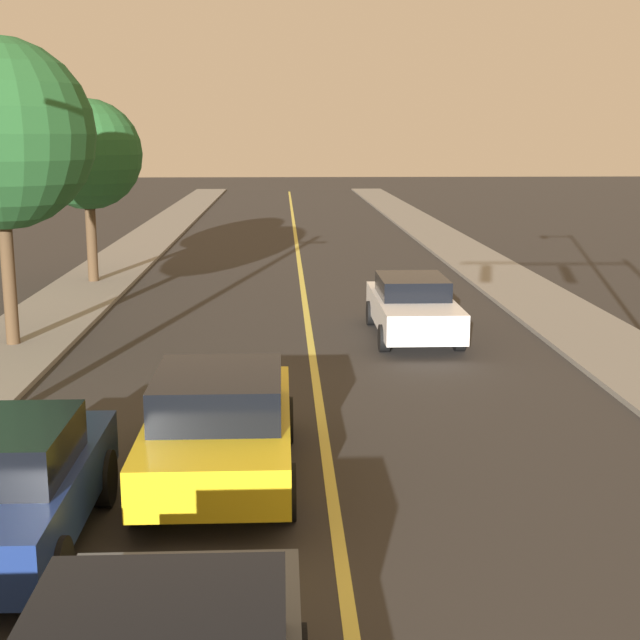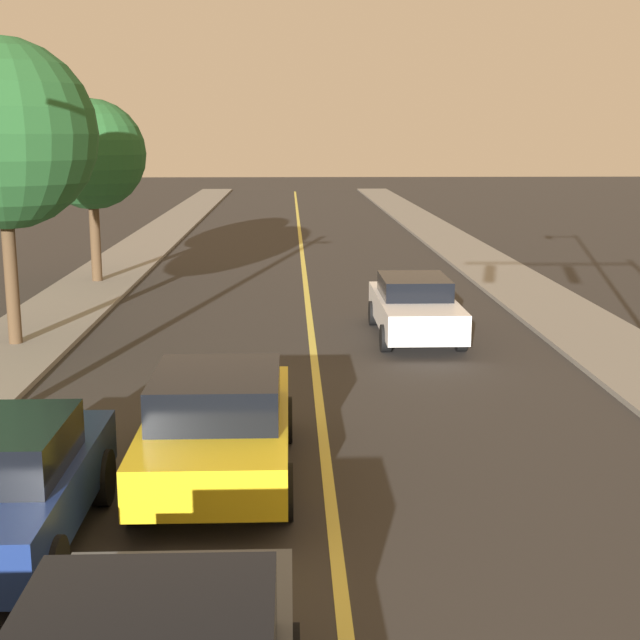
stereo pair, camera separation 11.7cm
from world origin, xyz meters
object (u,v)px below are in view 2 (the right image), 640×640
at_px(car_near_lane_second, 218,423).
at_px(car_far_oncoming, 415,306).
at_px(tree_left_near, 91,155).
at_px(tree_left_far, 1,135).

relative_size(car_near_lane_second, car_far_oncoming, 1.01).
bearing_deg(tree_left_near, car_near_lane_second, -72.78).
height_order(car_near_lane_second, tree_left_near, tree_left_near).
relative_size(car_near_lane_second, tree_left_near, 0.81).
distance_m(car_near_lane_second, car_far_oncoming, 9.53).
height_order(car_far_oncoming, tree_left_far, tree_left_far).
bearing_deg(car_far_oncoming, tree_left_near, -41.01).
bearing_deg(car_near_lane_second, tree_left_far, 123.06).
relative_size(car_near_lane_second, tree_left_far, 0.69).
xyz_separation_m(car_near_lane_second, tree_left_near, (-5.13, 16.55, 3.26)).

